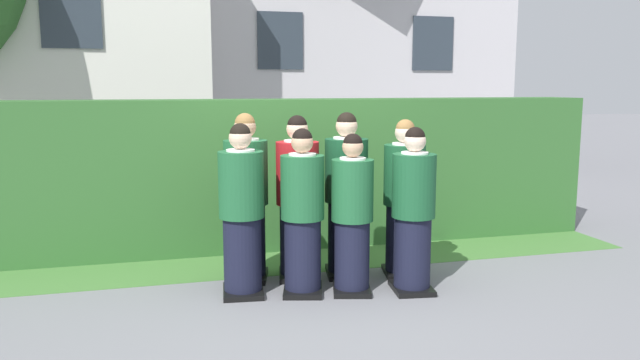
# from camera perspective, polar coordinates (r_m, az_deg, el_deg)

# --- Properties ---
(ground_plane) EXTENTS (60.00, 60.00, 0.00)m
(ground_plane) POSITION_cam_1_polar(r_m,az_deg,el_deg) (6.02, 0.64, -10.29)
(ground_plane) COLOR slate
(student_front_row_0) EXTENTS (0.42, 0.53, 1.62)m
(student_front_row_0) POSITION_cam_1_polar(r_m,az_deg,el_deg) (5.81, -7.23, -3.16)
(student_front_row_0) COLOR black
(student_front_row_0) RESTS_ON ground
(student_front_row_1) EXTENTS (0.46, 0.54, 1.57)m
(student_front_row_1) POSITION_cam_1_polar(r_m,az_deg,el_deg) (5.81, -1.62, -3.34)
(student_front_row_1) COLOR black
(student_front_row_1) RESTS_ON ground
(student_front_row_2) EXTENTS (0.45, 0.53, 1.52)m
(student_front_row_2) POSITION_cam_1_polar(r_m,az_deg,el_deg) (5.85, 2.99, -3.51)
(student_front_row_2) COLOR black
(student_front_row_2) RESTS_ON ground
(student_front_row_3) EXTENTS (0.42, 0.50, 1.58)m
(student_front_row_3) POSITION_cam_1_polar(r_m,az_deg,el_deg) (5.93, 8.60, -3.15)
(student_front_row_3) COLOR black
(student_front_row_3) RESTS_ON ground
(student_rear_row_0) EXTENTS (0.49, 0.56, 1.69)m
(student_rear_row_0) POSITION_cam_1_polar(r_m,az_deg,el_deg) (6.27, -6.81, -1.95)
(student_rear_row_0) COLOR black
(student_rear_row_0) RESTS_ON ground
(student_in_red_blazer) EXTENTS (0.47, 0.54, 1.67)m
(student_in_red_blazer) POSITION_cam_1_polar(r_m,az_deg,el_deg) (6.28, -2.07, -1.99)
(student_in_red_blazer) COLOR black
(student_in_red_blazer) RESTS_ON ground
(student_rear_row_2) EXTENTS (0.47, 0.57, 1.69)m
(student_rear_row_2) POSITION_cam_1_polar(r_m,az_deg,el_deg) (6.36, 2.43, -1.73)
(student_rear_row_2) COLOR black
(student_rear_row_2) RESTS_ON ground
(student_rear_row_3) EXTENTS (0.46, 0.53, 1.62)m
(student_rear_row_3) POSITION_cam_1_polar(r_m,az_deg,el_deg) (6.42, 7.73, -2.02)
(student_rear_row_3) COLOR black
(student_rear_row_3) RESTS_ON ground
(hedge) EXTENTS (7.83, 0.70, 1.80)m
(hedge) POSITION_cam_1_polar(r_m,az_deg,el_deg) (7.59, -3.15, 0.66)
(hedge) COLOR #33662D
(hedge) RESTS_ON ground
(school_building_main) EXTENTS (7.62, 4.64, 6.69)m
(school_building_main) POSITION_cam_1_polar(r_m,az_deg,el_deg) (14.92, 0.88, 14.44)
(school_building_main) COLOR silver
(school_building_main) RESTS_ON ground
(lawn_strip) EXTENTS (7.83, 0.90, 0.01)m
(lawn_strip) POSITION_cam_1_polar(r_m,az_deg,el_deg) (7.01, -1.74, -7.49)
(lawn_strip) COLOR #477A38
(lawn_strip) RESTS_ON ground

